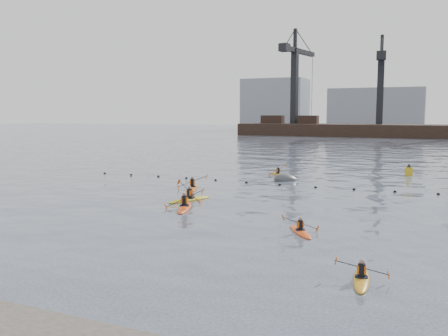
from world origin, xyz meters
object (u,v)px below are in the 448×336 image
Objects in this scene: kayaker_5 at (278,174)px; kayaker_0 at (184,207)px; kayaker_2 at (192,188)px; kayaker_3 at (190,199)px; kayaker_1 at (361,278)px; mooring_buoy at (286,180)px; nav_buoy at (409,171)px; kayaker_4 at (300,231)px.

kayaker_0 is at bearing -138.71° from kayaker_5.
kayaker_3 is (2.10, -4.44, 0.00)m from kayaker_2.
kayaker_2 reaches higher than kayaker_1.
kayaker_2 is at bearing -125.40° from mooring_buoy.
kayaker_1 is at bearing -57.19° from kayaker_0.
kayaker_5 reaches higher than kayaker_1.
kayaker_3 is 24.14m from nav_buoy.
mooring_buoy is at bearing -140.11° from nav_buoy.
kayaker_3 reaches higher than kayaker_2.
kayaker_1 is at bearing -67.69° from mooring_buoy.
kayaker_0 reaches higher than kayaker_5.
kayaker_2 is at bearing -133.89° from nav_buoy.
kayaker_1 is 1.10× the size of kayaker_5.
kayaker_4 is 1.02× the size of kayaker_5.
kayaker_5 reaches higher than mooring_buoy.
kayaker_5 is 2.00× the size of nav_buoy.
kayaker_1 is at bearing -67.35° from kayaker_2.
kayaker_1 is at bearing -113.89° from kayaker_5.
kayaker_2 is at bearing 137.58° from kayaker_3.
kayaker_5 is at bearing -157.30° from nav_buoy.
kayaker_1 is 1.23× the size of mooring_buoy.
kayaker_4 is (9.18, -5.51, -0.02)m from kayaker_3.
kayaker_0 is 1.41× the size of kayaker_5.
kayaker_5 is at bearing 106.13° from kayaker_1.
nav_buoy is at bearing 25.17° from kayaker_2.
kayaker_3 is at bearing 90.20° from kayaker_0.
kayaker_0 reaches higher than mooring_buoy.
kayaker_3 is at bearing -122.92° from nav_buoy.
nav_buoy is at bearing -132.30° from kayaker_4.
kayaker_5 is at bearing 118.28° from mooring_buoy.
kayaker_0 is 1.28× the size of kayaker_1.
nav_buoy is at bearing 39.89° from mooring_buoy.
kayaker_4 is 22.28m from kayaker_5.
kayaker_3 is at bearing -105.38° from mooring_buoy.
mooring_buoy is at bearing -108.70° from kayaker_5.
kayaker_2 reaches higher than kayaker_4.
kayaker_1 is at bearing -90.33° from nav_buoy.
kayaker_5 is 1.12× the size of mooring_buoy.
mooring_buoy is (5.42, 7.63, -0.11)m from kayaker_2.
kayaker_3 is 1.38× the size of kayaker_5.
kayaker_5 is at bearing -103.52° from kayaker_4.
kayaker_3 is 1.34× the size of kayaker_4.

